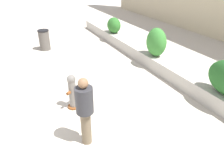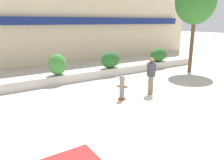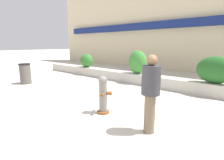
{
  "view_description": "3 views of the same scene",
  "coord_description": "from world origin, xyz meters",
  "px_view_note": "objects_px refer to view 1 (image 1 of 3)",
  "views": [
    {
      "loc": [
        5.21,
        0.73,
        3.79
      ],
      "look_at": [
        -0.05,
        3.27,
        0.72
      ],
      "focal_mm": 35.0,
      "sensor_mm": 36.0,
      "label": 1
    },
    {
      "loc": [
        -5.57,
        -5.23,
        3.3
      ],
      "look_at": [
        -0.54,
        2.33,
        0.87
      ],
      "focal_mm": 35.0,
      "sensor_mm": 36.0,
      "label": 2
    },
    {
      "loc": [
        3.1,
        -1.34,
        1.93
      ],
      "look_at": [
        -0.41,
        2.69,
        0.84
      ],
      "focal_mm": 28.0,
      "sensor_mm": 36.0,
      "label": 3
    }
  ],
  "objects_px": {
    "hedge_bush_0": "(114,25)",
    "trash_bin": "(44,40)",
    "fire_hydrant": "(72,91)",
    "pedestrian": "(85,108)",
    "hedge_bush_1": "(156,42)"
  },
  "relations": [
    {
      "from": "hedge_bush_1",
      "to": "pedestrian",
      "type": "xyz_separation_m",
      "value": [
        2.97,
        -4.08,
        -0.09
      ]
    },
    {
      "from": "hedge_bush_0",
      "to": "hedge_bush_1",
      "type": "relative_size",
      "value": 0.8
    },
    {
      "from": "fire_hydrant",
      "to": "pedestrian",
      "type": "bearing_deg",
      "value": -5.27
    },
    {
      "from": "hedge_bush_0",
      "to": "trash_bin",
      "type": "height_order",
      "value": "hedge_bush_0"
    },
    {
      "from": "hedge_bush_0",
      "to": "trash_bin",
      "type": "bearing_deg",
      "value": -94.64
    },
    {
      "from": "hedge_bush_0",
      "to": "fire_hydrant",
      "type": "height_order",
      "value": "hedge_bush_0"
    },
    {
      "from": "fire_hydrant",
      "to": "hedge_bush_0",
      "type": "bearing_deg",
      "value": 143.23
    },
    {
      "from": "hedge_bush_1",
      "to": "fire_hydrant",
      "type": "bearing_deg",
      "value": -70.14
    },
    {
      "from": "fire_hydrant",
      "to": "trash_bin",
      "type": "xyz_separation_m",
      "value": [
        -5.57,
        0.21,
        -0.04
      ]
    },
    {
      "from": "trash_bin",
      "to": "fire_hydrant",
      "type": "bearing_deg",
      "value": -2.18
    },
    {
      "from": "fire_hydrant",
      "to": "pedestrian",
      "type": "relative_size",
      "value": 0.62
    },
    {
      "from": "pedestrian",
      "to": "fire_hydrant",
      "type": "bearing_deg",
      "value": 174.73
    },
    {
      "from": "trash_bin",
      "to": "hedge_bush_0",
      "type": "bearing_deg",
      "value": 85.36
    },
    {
      "from": "hedge_bush_1",
      "to": "pedestrian",
      "type": "distance_m",
      "value": 5.05
    },
    {
      "from": "fire_hydrant",
      "to": "pedestrian",
      "type": "distance_m",
      "value": 1.62
    }
  ]
}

